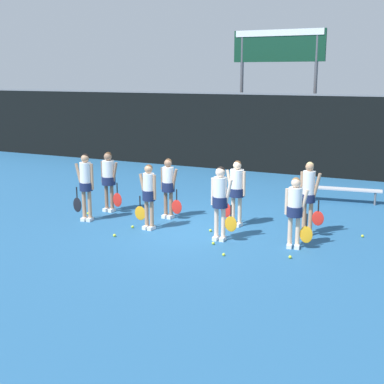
{
  "coord_description": "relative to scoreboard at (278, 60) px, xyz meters",
  "views": [
    {
      "loc": [
        5.63,
        -11.93,
        3.85
      ],
      "look_at": [
        -0.01,
        -0.0,
        0.93
      ],
      "focal_mm": 50.0,
      "sensor_mm": 36.0,
      "label": 1
    }
  ],
  "objects": [
    {
      "name": "tennis_ball_4",
      "position": [
        4.79,
        -8.68,
        -4.36
      ],
      "size": [
        0.07,
        0.07,
        0.07
      ],
      "primitive_type": "sphere",
      "color": "#CCE033",
      "rests_on": "ground_plane"
    },
    {
      "name": "ground_plane",
      "position": [
        0.71,
        -9.67,
        -4.39
      ],
      "size": [
        140.0,
        140.0,
        0.0
      ],
      "primitive_type": "plane",
      "color": "#235684"
    },
    {
      "name": "player_5",
      "position": [
        -0.28,
        -9.08,
        -3.43
      ],
      "size": [
        0.65,
        0.36,
        1.64
      ],
      "rotation": [
        0.0,
        0.0,
        -0.06
      ],
      "color": "#8C664C",
      "rests_on": "ground_plane"
    },
    {
      "name": "tennis_ball_3",
      "position": [
        -0.65,
        -10.37,
        -4.36
      ],
      "size": [
        0.07,
        0.07,
        0.07
      ],
      "primitive_type": "sphere",
      "color": "#CCE033",
      "rests_on": "ground_plane"
    },
    {
      "name": "player_7",
      "position": [
        3.53,
        -9.06,
        -3.33
      ],
      "size": [
        0.62,
        0.34,
        1.81
      ],
      "rotation": [
        0.0,
        0.0,
        -0.06
      ],
      "color": "tan",
      "rests_on": "ground_plane"
    },
    {
      "name": "player_3",
      "position": [
        3.48,
        -10.16,
        -3.44
      ],
      "size": [
        0.64,
        0.36,
        1.62
      ],
      "rotation": [
        0.0,
        0.0,
        0.19
      ],
      "color": "beige",
      "rests_on": "ground_plane"
    },
    {
      "name": "tennis_ball_1",
      "position": [
        1.75,
        -10.73,
        -4.36
      ],
      "size": [
        0.07,
        0.07,
        0.07
      ],
      "primitive_type": "sphere",
      "color": "#CCE033",
      "rests_on": "ground_plane"
    },
    {
      "name": "player_1",
      "position": [
        -0.22,
        -10.26,
        -3.43
      ],
      "size": [
        0.63,
        0.33,
        1.66
      ],
      "rotation": [
        0.0,
        0.0,
        -0.06
      ],
      "color": "tan",
      "rests_on": "ground_plane"
    },
    {
      "name": "tennis_ball_2",
      "position": [
        3.61,
        -10.91,
        -4.36
      ],
      "size": [
        0.07,
        0.07,
        0.07
      ],
      "primitive_type": "sphere",
      "color": "#CCE033",
      "rests_on": "ground_plane"
    },
    {
      "name": "tennis_ball_5",
      "position": [
        -2.49,
        -9.74,
        -4.36
      ],
      "size": [
        0.07,
        0.07,
        0.07
      ],
      "primitive_type": "sphere",
      "color": "#CCE033",
      "rests_on": "ground_plane"
    },
    {
      "name": "player_2",
      "position": [
        1.76,
        -10.34,
        -3.34
      ],
      "size": [
        0.66,
        0.36,
        1.77
      ],
      "rotation": [
        0.0,
        0.0,
        0.06
      ],
      "color": "beige",
      "rests_on": "ground_plane"
    },
    {
      "name": "tennis_ball_6",
      "position": [
        2.26,
        -11.37,
        -4.36
      ],
      "size": [
        0.06,
        0.06,
        0.06
      ],
      "primitive_type": "sphere",
      "color": "#CCE033",
      "rests_on": "ground_plane"
    },
    {
      "name": "bench_courtside",
      "position": [
        3.74,
        -5.15,
        -4.02
      ],
      "size": [
        2.23,
        0.63,
        0.43
      ],
      "rotation": [
        0.0,
        0.0,
        0.12
      ],
      "color": "#B2B2B7",
      "rests_on": "ground_plane"
    },
    {
      "name": "scoreboard",
      "position": [
        0.0,
        0.0,
        0.0
      ],
      "size": [
        3.78,
        0.15,
        5.59
      ],
      "color": "#515156",
      "rests_on": "ground_plane"
    },
    {
      "name": "player_4",
      "position": [
        -2.15,
        -9.16,
        -3.37
      ],
      "size": [
        0.67,
        0.39,
        1.71
      ],
      "rotation": [
        0.0,
        0.0,
        -0.01
      ],
      "color": "#8C664C",
      "rests_on": "ground_plane"
    },
    {
      "name": "fence_windscreen",
      "position": [
        0.71,
        -1.3,
        -2.81
      ],
      "size": [
        60.0,
        0.08,
        3.14
      ],
      "color": "black",
      "rests_on": "ground_plane"
    },
    {
      "name": "player_6",
      "position": [
        1.66,
        -9.02,
        -3.38
      ],
      "size": [
        0.68,
        0.4,
        1.71
      ],
      "rotation": [
        0.0,
        0.0,
        -0.13
      ],
      "color": "beige",
      "rests_on": "ground_plane"
    },
    {
      "name": "tennis_ball_0",
      "position": [
        1.28,
        -9.81,
        -4.36
      ],
      "size": [
        0.07,
        0.07,
        0.07
      ],
      "primitive_type": "sphere",
      "color": "#CCE033",
      "rests_on": "ground_plane"
    },
    {
      "name": "player_0",
      "position": [
        -2.13,
        -10.26,
        -3.32
      ],
      "size": [
        0.62,
        0.35,
        1.81
      ],
      "rotation": [
        0.0,
        0.0,
        0.18
      ],
      "color": "tan",
      "rests_on": "ground_plane"
    },
    {
      "name": "tennis_ball_7",
      "position": [
        -0.66,
        -11.19,
        -4.36
      ],
      "size": [
        0.07,
        0.07,
        0.07
      ],
      "primitive_type": "sphere",
      "color": "#CCE033",
      "rests_on": "ground_plane"
    }
  ]
}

